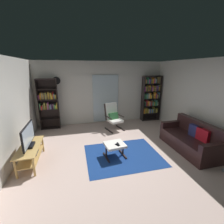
{
  "coord_description": "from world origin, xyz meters",
  "views": [
    {
      "loc": [
        -1.14,
        -3.52,
        2.31
      ],
      "look_at": [
        -0.03,
        0.97,
        0.99
      ],
      "focal_mm": 24.57,
      "sensor_mm": 36.0,
      "label": 1
    }
  ],
  "objects": [
    {
      "name": "ottoman",
      "position": [
        -0.18,
        0.03,
        0.32
      ],
      "size": [
        0.57,
        0.54,
        0.38
      ],
      "color": "white",
      "rests_on": "ground"
    },
    {
      "name": "wall_back",
      "position": [
        0.0,
        2.9,
        1.3
      ],
      "size": [
        5.6,
        0.06,
        2.6
      ],
      "primitive_type": "cube",
      "color": "silver",
      "rests_on": "ground"
    },
    {
      "name": "wall_right",
      "position": [
        2.7,
        0.0,
        1.3
      ],
      "size": [
        0.06,
        6.0,
        2.6
      ],
      "primitive_type": "cube",
      "color": "silver",
      "rests_on": "ground"
    },
    {
      "name": "television",
      "position": [
        -2.29,
        0.24,
        0.73
      ],
      "size": [
        0.2,
        0.91,
        0.55
      ],
      "color": "black",
      "rests_on": "tv_stand"
    },
    {
      "name": "ground_plane",
      "position": [
        0.0,
        0.0,
        0.0
      ],
      "size": [
        7.02,
        7.02,
        0.0
      ],
      "primitive_type": "plane",
      "color": "#C9ADA2"
    },
    {
      "name": "wall_clock",
      "position": [
        -1.78,
        2.82,
        1.85
      ],
      "size": [
        0.29,
        0.03,
        0.29
      ],
      "color": "silver"
    },
    {
      "name": "cell_phone",
      "position": [
        -0.14,
        -0.06,
        0.39
      ],
      "size": [
        0.12,
        0.16,
        0.01
      ],
      "primitive_type": "cube",
      "rotation": [
        0.0,
        0.0,
        0.47
      ],
      "color": "black",
      "rests_on": "ottoman"
    },
    {
      "name": "area_rug",
      "position": [
        0.05,
        0.03,
        0.0
      ],
      "size": [
        2.0,
        1.61,
        0.01
      ],
      "primitive_type": "cube",
      "color": "navy",
      "rests_on": "ground"
    },
    {
      "name": "tv_stand",
      "position": [
        -2.29,
        0.24,
        0.31
      ],
      "size": [
        0.46,
        1.18,
        0.47
      ],
      "color": "tan",
      "rests_on": "ground"
    },
    {
      "name": "bookshelf_near_sofa",
      "position": [
        2.18,
        2.66,
        1.07
      ],
      "size": [
        0.83,
        0.3,
        2.0
      ],
      "color": "black",
      "rests_on": "ground"
    },
    {
      "name": "glass_door_panel",
      "position": [
        0.16,
        2.83,
        1.05
      ],
      "size": [
        1.1,
        0.01,
        2.0
      ],
      "primitive_type": "cube",
      "color": "silver"
    },
    {
      "name": "tv_remote",
      "position": [
        -0.11,
        -0.02,
        0.39
      ],
      "size": [
        0.04,
        0.14,
        0.02
      ],
      "primitive_type": "cube",
      "rotation": [
        0.0,
        0.0,
        0.02
      ],
      "color": "black",
      "rests_on": "ottoman"
    },
    {
      "name": "bookshelf_near_tv",
      "position": [
        -2.13,
        2.65,
        1.01
      ],
      "size": [
        0.71,
        0.3,
        1.95
      ],
      "color": "black",
      "rests_on": "ground"
    },
    {
      "name": "lounge_armchair",
      "position": [
        0.27,
        1.96,
        0.53
      ],
      "size": [
        0.72,
        0.78,
        1.02
      ],
      "color": "black",
      "rests_on": "ground"
    },
    {
      "name": "leather_sofa",
      "position": [
        2.07,
        -0.13,
        0.31
      ],
      "size": [
        0.8,
        1.78,
        0.85
      ],
      "color": "#321C1C",
      "rests_on": "ground"
    }
  ]
}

